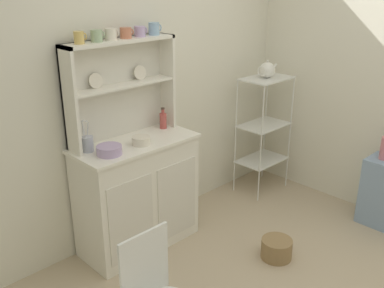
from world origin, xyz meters
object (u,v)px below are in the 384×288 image
at_px(bakers_rack, 264,121).
at_px(cup_gold_0, 79,38).
at_px(porcelain_teapot, 267,70).
at_px(bowl_mixing_large, 109,150).
at_px(hutch_cabinet, 138,193).
at_px(jam_bottle, 163,120).
at_px(hutch_shelf_unit, 119,82).
at_px(utensil_jar, 88,143).
at_px(floor_basket, 277,249).

xyz_separation_m(bakers_rack, cup_gold_0, (-1.81, 0.20, 0.94)).
bearing_deg(porcelain_teapot, bowl_mixing_large, 179.98).
bearing_deg(hutch_cabinet, jam_bottle, 13.81).
bearing_deg(hutch_shelf_unit, cup_gold_0, -172.60).
height_order(hutch_cabinet, porcelain_teapot, porcelain_teapot).
bearing_deg(hutch_shelf_unit, utensil_jar, -166.38).
bearing_deg(porcelain_teapot, hutch_cabinet, 177.16).
bearing_deg(cup_gold_0, utensil_jar, -128.56).
height_order(bakers_rack, jam_bottle, bakers_rack).
height_order(hutch_cabinet, hutch_shelf_unit, hutch_shelf_unit).
height_order(bakers_rack, utensil_jar, bakers_rack).
height_order(hutch_shelf_unit, cup_gold_0, cup_gold_0).
distance_m(bakers_rack, cup_gold_0, 2.05).
relative_size(hutch_cabinet, bakers_rack, 0.83).
xyz_separation_m(cup_gold_0, porcelain_teapot, (1.81, -0.20, -0.45)).
bearing_deg(bowl_mixing_large, hutch_shelf_unit, 40.48).
distance_m(floor_basket, jam_bottle, 1.34).
height_order(bowl_mixing_large, jam_bottle, jam_bottle).
distance_m(floor_basket, utensil_jar, 1.63).
distance_m(hutch_cabinet, hutch_shelf_unit, 0.87).
bearing_deg(floor_basket, jam_bottle, 106.08).
bearing_deg(porcelain_teapot, utensil_jar, 175.28).
height_order(jam_bottle, utensil_jar, utensil_jar).
bearing_deg(bakers_rack, hutch_shelf_unit, 170.96).
height_order(hutch_cabinet, jam_bottle, jam_bottle).
height_order(bowl_mixing_large, porcelain_teapot, porcelain_teapot).
bearing_deg(cup_gold_0, bowl_mixing_large, -78.66).
height_order(hutch_shelf_unit, porcelain_teapot, hutch_shelf_unit).
height_order(floor_basket, porcelain_teapot, porcelain_teapot).
bearing_deg(hutch_shelf_unit, bowl_mixing_large, -139.52).
xyz_separation_m(floor_basket, cup_gold_0, (-0.95, 1.01, 1.58)).
xyz_separation_m(cup_gold_0, jam_bottle, (0.67, -0.04, -0.71)).
bearing_deg(floor_basket, hutch_shelf_unit, 120.99).
xyz_separation_m(hutch_shelf_unit, bowl_mixing_large, (-0.28, -0.24, -0.39)).
bearing_deg(floor_basket, bowl_mixing_large, 138.10).
xyz_separation_m(jam_bottle, utensil_jar, (-0.70, -0.01, -0.01)).
bearing_deg(bowl_mixing_large, jam_bottle, 14.25).
relative_size(hutch_cabinet, hutch_shelf_unit, 1.08).
bearing_deg(porcelain_teapot, cup_gold_0, 173.80).
relative_size(jam_bottle, utensil_jar, 0.71).
xyz_separation_m(hutch_shelf_unit, bakers_rack, (1.49, -0.24, -0.59)).
relative_size(floor_basket, jam_bottle, 1.38).
xyz_separation_m(bakers_rack, floor_basket, (-0.86, -0.82, -0.64)).
relative_size(hutch_shelf_unit, cup_gold_0, 10.92).
height_order(bowl_mixing_large, utensil_jar, utensil_jar).
xyz_separation_m(bakers_rack, porcelain_teapot, (-0.00, 0.00, 0.50)).
bearing_deg(hutch_cabinet, hutch_shelf_unit, 90.00).
relative_size(floor_basket, utensil_jar, 0.98).
relative_size(hutch_cabinet, cup_gold_0, 11.74).
bearing_deg(bowl_mixing_large, bakers_rack, -0.02).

